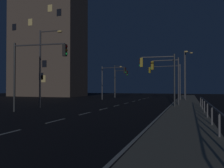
{
  "coord_description": "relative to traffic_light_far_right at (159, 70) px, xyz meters",
  "views": [
    {
      "loc": [
        7.66,
        -2.63,
        2.03
      ],
      "look_at": [
        -1.83,
        24.64,
        2.49
      ],
      "focal_mm": 35.6,
      "sensor_mm": 36.0,
      "label": 1
    }
  ],
  "objects": [
    {
      "name": "traffic_light_far_right",
      "position": [
        0.0,
        0.0,
        0.0
      ],
      "size": [
        3.6,
        0.57,
        5.26
      ],
      "color": "#2D3033",
      "rests_on": "sidewalk_right"
    },
    {
      "name": "traffic_light_mid_right",
      "position": [
        -9.11,
        11.87,
        0.12
      ],
      "size": [
        4.39,
        0.58,
        5.57
      ],
      "color": "#4C4C51",
      "rests_on": "ground"
    },
    {
      "name": "ground_plane",
      "position": [
        -4.76,
        -2.66,
        -3.83
      ],
      "size": [
        112.0,
        112.0,
        0.0
      ],
      "primitive_type": "plane",
      "color": "black",
      "rests_on": "ground"
    },
    {
      "name": "street_lamp_median",
      "position": [
        2.37,
        18.3,
        1.25
      ],
      "size": [
        1.5,
        1.43,
        8.35
      ],
      "color": "#4C4C51",
      "rests_on": "sidewalk_right"
    },
    {
      "name": "traffic_light_near_right",
      "position": [
        0.48,
        2.36,
        -0.09
      ],
      "size": [
        3.15,
        0.34,
        5.16
      ],
      "color": "#38383D",
      "rests_on": "sidewalk_right"
    },
    {
      "name": "traffic_light_mid_left",
      "position": [
        -0.64,
        13.85,
        0.3
      ],
      "size": [
        5.18,
        0.91,
        5.57
      ],
      "color": "#4C4C51",
      "rests_on": "sidewalk_right"
    },
    {
      "name": "barrier_fence",
      "position": [
        3.99,
        -10.48,
        -2.95
      ],
      "size": [
        0.09,
        23.45,
        0.98
      ],
      "color": "#59595E",
      "rests_on": "sidewalk_right"
    },
    {
      "name": "traffic_light_far_center",
      "position": [
        -10.06,
        19.53,
        0.07
      ],
      "size": [
        2.84,
        0.58,
        5.64
      ],
      "color": "#38383D",
      "rests_on": "ground"
    },
    {
      "name": "street_lamp_corner",
      "position": [
        -11.43,
        20.84,
        0.16
      ],
      "size": [
        1.51,
        0.83,
        6.62
      ],
      "color": "#2D3033",
      "rests_on": "ground"
    },
    {
      "name": "street_lamp_far_end",
      "position": [
        2.4,
        12.78,
        0.75
      ],
      "size": [
        0.56,
        1.51,
        7.47
      ],
      "color": "#38383D",
      "rests_on": "sidewalk_right"
    },
    {
      "name": "traffic_light_near_left",
      "position": [
        -8.89,
        -7.73,
        0.28
      ],
      "size": [
        4.81,
        0.8,
        5.78
      ],
      "color": "#2D3033",
      "rests_on": "ground"
    },
    {
      "name": "sidewalk_right",
      "position": [
        2.65,
        -2.66,
        -3.76
      ],
      "size": [
        2.98,
        77.0,
        0.14
      ],
      "primitive_type": "cube",
      "color": "gray",
      "rests_on": "ground"
    },
    {
      "name": "building_distant",
      "position": [
        -28.66,
        21.71,
        8.39
      ],
      "size": [
        16.72,
        8.48,
        24.45
      ],
      "color": "brown",
      "rests_on": "ground"
    },
    {
      "name": "lane_edge_line",
      "position": [
        0.9,
        2.34,
        -3.82
      ],
      "size": [
        0.14,
        53.0,
        0.01
      ],
      "color": "silver",
      "rests_on": "ground"
    },
    {
      "name": "lane_markings_center",
      "position": [
        -4.76,
        0.84,
        -3.82
      ],
      "size": [
        0.14,
        50.0,
        0.01
      ],
      "color": "silver",
      "rests_on": "ground"
    },
    {
      "name": "street_lamp_mid_block",
      "position": [
        -10.93,
        -4.01,
        0.88
      ],
      "size": [
        2.56,
        0.4,
        7.81
      ],
      "color": "#38383D",
      "rests_on": "ground"
    }
  ]
}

